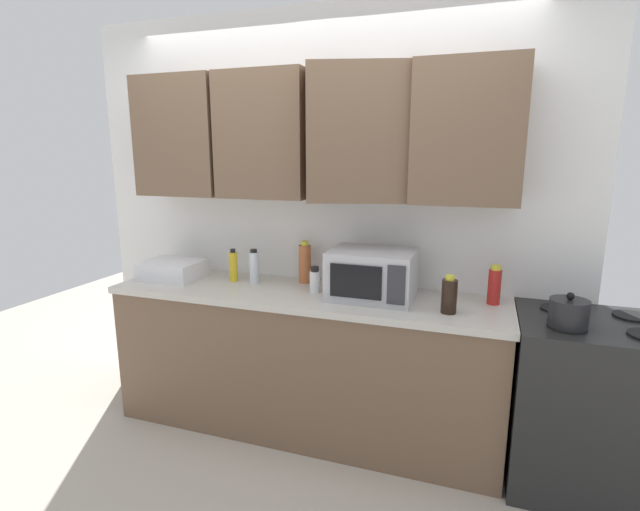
{
  "coord_description": "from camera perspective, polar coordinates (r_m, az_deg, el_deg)",
  "views": [
    {
      "loc": [
        1.0,
        -2.88,
        1.72
      ],
      "look_at": [
        0.08,
        -0.25,
        1.12
      ],
      "focal_mm": 26.57,
      "sensor_mm": 36.0,
      "label": 1
    }
  ],
  "objects": [
    {
      "name": "ground_plane",
      "position": [
        2.73,
        -7.68,
        -26.94
      ],
      "size": [
        8.0,
        8.0,
        0.0
      ],
      "primitive_type": "plane",
      "color": "#B2A899"
    },
    {
      "name": "wall_back_with_cabinets",
      "position": [
        2.98,
        -0.43,
        9.4
      ],
      "size": [
        3.27,
        0.49,
        2.6
      ],
      "color": "white",
      "rests_on": "ground_plane"
    },
    {
      "name": "counter_run",
      "position": [
        3.04,
        -1.86,
        -12.5
      ],
      "size": [
        2.4,
        0.63,
        0.9
      ],
      "color": "brown",
      "rests_on": "ground_plane"
    },
    {
      "name": "stove_range",
      "position": [
        2.91,
        29.72,
        -15.34
      ],
      "size": [
        0.76,
        0.64,
        0.91
      ],
      "color": "black",
      "rests_on": "ground_plane"
    },
    {
      "name": "kettle",
      "position": [
        2.56,
        27.76,
        -6.11
      ],
      "size": [
        0.18,
        0.18,
        0.17
      ],
      "color": "black",
      "rests_on": "stove_range"
    },
    {
      "name": "microwave",
      "position": [
        2.74,
        6.27,
        -2.28
      ],
      "size": [
        0.48,
        0.37,
        0.28
      ],
      "color": "#B7B7BC",
      "rests_on": "counter_run"
    },
    {
      "name": "dish_rack",
      "position": [
        3.31,
        -17.36,
        -1.64
      ],
      "size": [
        0.38,
        0.3,
        0.12
      ],
      "primitive_type": "cube",
      "color": "silver",
      "rests_on": "counter_run"
    },
    {
      "name": "bottle_red_sauce",
      "position": [
        2.79,
        20.26,
        -3.42
      ],
      "size": [
        0.07,
        0.07,
        0.22
      ],
      "color": "red",
      "rests_on": "counter_run"
    },
    {
      "name": "bottle_yellow_mustard",
      "position": [
        3.15,
        -10.39,
        -1.26
      ],
      "size": [
        0.05,
        0.05,
        0.21
      ],
      "color": "gold",
      "rests_on": "counter_run"
    },
    {
      "name": "bottle_spice_jar",
      "position": [
        3.06,
        -1.85,
        -0.92
      ],
      "size": [
        0.08,
        0.08,
        0.27
      ],
      "color": "#BC6638",
      "rests_on": "counter_run"
    },
    {
      "name": "bottle_clear_tall",
      "position": [
        3.07,
        -7.94,
        -1.38
      ],
      "size": [
        0.06,
        0.06,
        0.22
      ],
      "color": "silver",
      "rests_on": "counter_run"
    },
    {
      "name": "bottle_soy_dark",
      "position": [
        2.57,
        15.29,
        -4.69
      ],
      "size": [
        0.08,
        0.08,
        0.2
      ],
      "color": "black",
      "rests_on": "counter_run"
    },
    {
      "name": "bottle_white_jar",
      "position": [
        2.85,
        -0.62,
        -3.01
      ],
      "size": [
        0.06,
        0.06,
        0.16
      ],
      "color": "white",
      "rests_on": "counter_run"
    }
  ]
}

